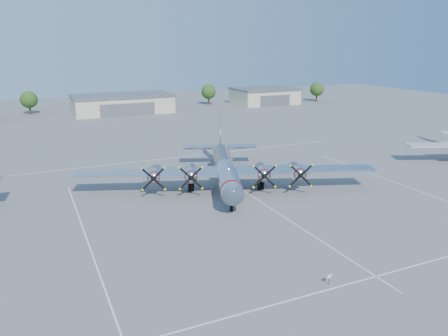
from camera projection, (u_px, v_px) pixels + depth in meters
name	position (u px, v px, depth m)	size (l,w,h in m)	color
ground	(256.00, 199.00, 57.45)	(260.00, 260.00, 0.00)	#5D5D5F
parking_lines	(262.00, 203.00, 55.92)	(60.00, 50.08, 0.01)	silver
hangar_center	(122.00, 104.00, 128.38)	(28.60, 14.60, 5.40)	beige
hangar_east	(265.00, 96.00, 147.59)	(20.60, 14.60, 5.40)	beige
tree_west	(29.00, 100.00, 125.00)	(4.80, 4.80, 6.64)	#382619
tree_east	(209.00, 92.00, 145.25)	(4.80, 4.80, 6.64)	#382619
tree_far_east	(317.00, 89.00, 153.46)	(4.80, 4.80, 6.64)	#382619
main_bomber_b29	(225.00, 186.00, 62.50)	(41.22, 28.19, 9.12)	silver
info_placard	(329.00, 277.00, 36.81)	(0.48, 0.14, 0.92)	black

